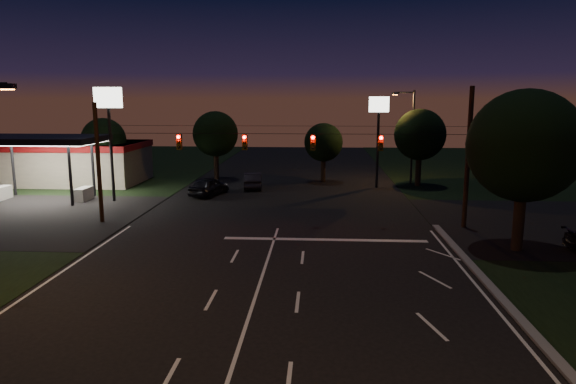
# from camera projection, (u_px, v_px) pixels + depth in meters

# --- Properties ---
(ground) EXTENTS (140.00, 140.00, 0.00)m
(ground) POSITION_uv_depth(u_px,v_px,m) (247.00, 321.00, 19.21)
(ground) COLOR black
(ground) RESTS_ON ground
(stop_bar) EXTENTS (12.00, 0.50, 0.01)m
(stop_bar) POSITION_uv_depth(u_px,v_px,m) (325.00, 240.00, 30.31)
(stop_bar) COLOR silver
(stop_bar) RESTS_ON ground
(utility_pole_right) EXTENTS (0.30, 0.30, 9.00)m
(utility_pole_right) POSITION_uv_depth(u_px,v_px,m) (464.00, 227.00, 33.20)
(utility_pole_right) COLOR black
(utility_pole_right) RESTS_ON ground
(utility_pole_left) EXTENTS (0.28, 0.28, 8.00)m
(utility_pole_left) POSITION_uv_depth(u_px,v_px,m) (102.00, 222.00, 34.66)
(utility_pole_left) COLOR black
(utility_pole_left) RESTS_ON ground
(signal_span) EXTENTS (24.00, 0.40, 1.56)m
(signal_span) POSITION_uv_depth(u_px,v_px,m) (279.00, 142.00, 32.91)
(signal_span) COLOR black
(signal_span) RESTS_ON ground
(gas_station) EXTENTS (14.20, 16.10, 5.25)m
(gas_station) POSITION_uv_depth(u_px,v_px,m) (68.00, 159.00, 49.95)
(gas_station) COLOR gray
(gas_station) RESTS_ON ground
(pole_sign_left_near) EXTENTS (2.20, 0.30, 9.10)m
(pole_sign_left_near) POSITION_uv_depth(u_px,v_px,m) (109.00, 115.00, 40.41)
(pole_sign_left_near) COLOR black
(pole_sign_left_near) RESTS_ON ground
(pole_sign_right) EXTENTS (1.80, 0.30, 8.40)m
(pole_sign_right) POSITION_uv_depth(u_px,v_px,m) (379.00, 120.00, 47.05)
(pole_sign_right) COLOR black
(pole_sign_right) RESTS_ON ground
(street_light_right_far) EXTENTS (2.20, 0.35, 9.00)m
(street_light_right_far) POSITION_uv_depth(u_px,v_px,m) (410.00, 130.00, 49.00)
(street_light_right_far) COLOR black
(street_light_right_far) RESTS_ON ground
(tree_right_near) EXTENTS (6.00, 6.00, 8.76)m
(tree_right_near) POSITION_uv_depth(u_px,v_px,m) (524.00, 147.00, 27.34)
(tree_right_near) COLOR black
(tree_right_near) RESTS_ON ground
(tree_far_a) EXTENTS (4.20, 4.20, 6.42)m
(tree_far_a) POSITION_uv_depth(u_px,v_px,m) (104.00, 141.00, 49.11)
(tree_far_a) COLOR black
(tree_far_a) RESTS_ON ground
(tree_far_b) EXTENTS (4.60, 4.60, 6.98)m
(tree_far_b) POSITION_uv_depth(u_px,v_px,m) (216.00, 134.00, 52.37)
(tree_far_b) COLOR black
(tree_far_b) RESTS_ON ground
(tree_far_c) EXTENTS (3.80, 3.80, 5.86)m
(tree_far_c) POSITION_uv_depth(u_px,v_px,m) (324.00, 143.00, 50.82)
(tree_far_c) COLOR black
(tree_far_c) RESTS_ON ground
(tree_far_d) EXTENTS (4.80, 4.80, 7.30)m
(tree_far_d) POSITION_uv_depth(u_px,v_px,m) (420.00, 135.00, 48.17)
(tree_far_d) COLOR black
(tree_far_d) RESTS_ON ground
(tree_far_e) EXTENTS (4.00, 4.00, 6.18)m
(tree_far_e) POSITION_uv_depth(u_px,v_px,m) (514.00, 145.00, 45.83)
(tree_far_e) COLOR black
(tree_far_e) RESTS_ON ground
(car_oncoming_a) EXTENTS (3.13, 4.99, 1.59)m
(car_oncoming_a) POSITION_uv_depth(u_px,v_px,m) (209.00, 186.00, 44.11)
(car_oncoming_a) COLOR black
(car_oncoming_a) RESTS_ON ground
(car_oncoming_b) EXTENTS (1.97, 4.53, 1.45)m
(car_oncoming_b) POSITION_uv_depth(u_px,v_px,m) (253.00, 180.00, 47.69)
(car_oncoming_b) COLOR black
(car_oncoming_b) RESTS_ON ground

